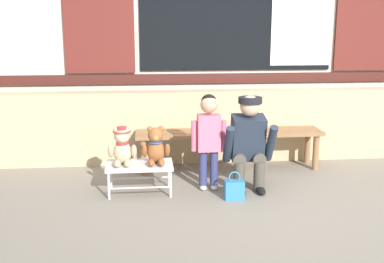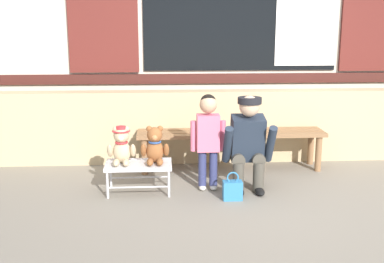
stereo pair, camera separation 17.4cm
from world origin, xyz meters
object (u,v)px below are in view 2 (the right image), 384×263
at_px(wooden_bench_long, 231,137).
at_px(small_display_bench, 139,166).
at_px(teddy_bear_with_hat, 121,146).
at_px(child_standing, 208,132).
at_px(teddy_bear_plain, 155,146).
at_px(adult_crouching, 249,142).
at_px(handbag_on_ground, 233,190).

distance_m(wooden_bench_long, small_display_bench, 1.24).
xyz_separation_m(teddy_bear_with_hat, child_standing, (0.84, 0.05, 0.12)).
bearing_deg(teddy_bear_plain, teddy_bear_with_hat, 179.87).
relative_size(small_display_bench, teddy_bear_plain, 1.76).
distance_m(teddy_bear_with_hat, adult_crouching, 1.24).
relative_size(small_display_bench, teddy_bear_with_hat, 1.76).
height_order(wooden_bench_long, teddy_bear_plain, teddy_bear_plain).
bearing_deg(teddy_bear_plain, child_standing, 5.22).
xyz_separation_m(teddy_bear_with_hat, handbag_on_ground, (1.05, -0.25, -0.38)).
bearing_deg(adult_crouching, wooden_bench_long, 96.42).
distance_m(teddy_bear_with_hat, teddy_bear_plain, 0.32).
relative_size(child_standing, handbag_on_ground, 3.52).
relative_size(wooden_bench_long, adult_crouching, 2.21).
distance_m(child_standing, adult_crouching, 0.42).
height_order(teddy_bear_with_hat, adult_crouching, adult_crouching).
distance_m(wooden_bench_long, child_standing, 0.78).
xyz_separation_m(small_display_bench, adult_crouching, (1.08, 0.03, 0.21)).
bearing_deg(wooden_bench_long, teddy_bear_with_hat, -148.29).
bearing_deg(wooden_bench_long, teddy_bear_plain, -139.52).
relative_size(teddy_bear_with_hat, child_standing, 0.38).
bearing_deg(handbag_on_ground, small_display_bench, 164.11).
xyz_separation_m(child_standing, handbag_on_ground, (0.21, -0.30, -0.50)).
height_order(teddy_bear_plain, handbag_on_ground, teddy_bear_plain).
relative_size(teddy_bear_plain, adult_crouching, 0.38).
xyz_separation_m(small_display_bench, child_standing, (0.68, 0.05, 0.33)).
xyz_separation_m(small_display_bench, teddy_bear_with_hat, (-0.16, 0.00, 0.21)).
bearing_deg(small_display_bench, child_standing, 4.12).
height_order(small_display_bench, child_standing, child_standing).
bearing_deg(teddy_bear_plain, small_display_bench, -179.49).
bearing_deg(teddy_bear_plain, wooden_bench_long, 40.48).
bearing_deg(child_standing, wooden_bench_long, 64.35).
relative_size(adult_crouching, handbag_on_ground, 3.49).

